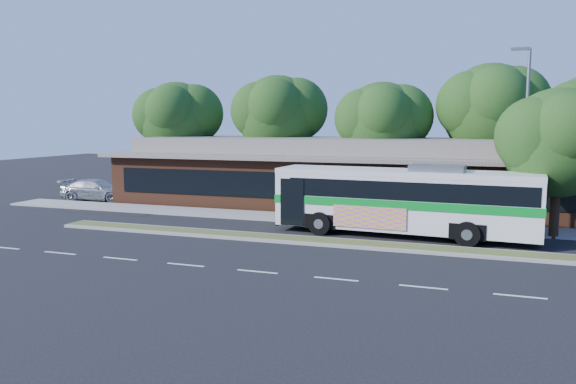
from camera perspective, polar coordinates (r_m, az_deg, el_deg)
name	(u,v)px	position (r m, az deg, el deg)	size (l,w,h in m)	color
ground	(299,244)	(25.51, 1.17, -5.33)	(120.00, 120.00, 0.00)	black
median_strip	(304,240)	(26.05, 1.59, -4.90)	(26.00, 1.10, 0.15)	#415122
sidewalk	(335,220)	(31.53, 4.80, -2.86)	(44.00, 2.60, 0.12)	gray
parking_lot	(107,199)	(42.75, -17.92, -0.65)	(14.00, 12.00, 0.01)	black
plaza_building	(360,173)	(37.63, 7.36, 1.89)	(33.20, 11.20, 4.45)	brown
lamp_post	(525,134)	(29.74, 22.92, 5.40)	(0.93, 0.18, 9.07)	slate
tree_bg_a	(182,118)	(44.79, -10.68, 7.43)	(6.47, 5.80, 8.63)	black
tree_bg_b	(284,114)	(42.33, -0.46, 7.95)	(6.69, 6.00, 9.00)	black
tree_bg_c	(388,121)	(39.33, 10.11, 7.11)	(6.24, 5.60, 8.26)	black
tree_bg_d	(498,108)	(39.85, 20.52, 7.97)	(6.91, 6.20, 9.37)	black
transit_bus	(405,196)	(27.59, 11.79, -0.43)	(12.62, 3.46, 3.50)	silver
sedan	(97,190)	(41.91, -18.83, 0.19)	(2.10, 5.16, 1.50)	#A5A9AC
sidewalk_tree	(567,140)	(29.34, 26.49, 4.74)	(5.71, 5.13, 7.10)	black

